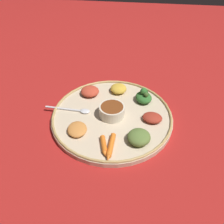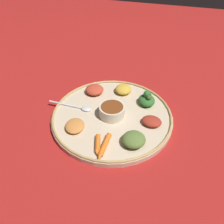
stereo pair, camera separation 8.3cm
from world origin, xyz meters
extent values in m
plane|color=maroon|center=(0.00, 0.00, 0.00)|extent=(2.40, 2.40, 0.00)
cylinder|color=#C6B293|center=(0.00, 0.00, 0.01)|extent=(0.40, 0.40, 0.02)
torus|color=tan|center=(0.00, 0.00, 0.02)|extent=(0.40, 0.40, 0.01)
cylinder|color=beige|center=(0.00, 0.00, 0.04)|extent=(0.08, 0.08, 0.04)
cylinder|color=brown|center=(0.00, 0.00, 0.05)|extent=(0.07, 0.07, 0.01)
ellipsoid|color=silver|center=(-0.01, -0.09, 0.02)|extent=(0.03, 0.04, 0.01)
cylinder|color=silver|center=(-0.01, -0.17, 0.02)|extent=(0.01, 0.12, 0.01)
ellipsoid|color=#2D6628|center=(-0.09, 0.10, 0.03)|extent=(0.08, 0.08, 0.03)
sphere|color=#23511E|center=(-0.09, 0.10, 0.05)|extent=(0.02, 0.02, 0.02)
sphere|color=#385623|center=(-0.08, 0.11, 0.05)|extent=(0.02, 0.02, 0.02)
sphere|color=#2D6628|center=(-0.09, 0.10, 0.05)|extent=(0.03, 0.03, 0.03)
cylinder|color=orange|center=(0.14, -0.01, 0.02)|extent=(0.06, 0.03, 0.02)
cone|color=orange|center=(0.17, 0.00, 0.02)|extent=(0.02, 0.02, 0.01)
cylinder|color=orange|center=(0.14, 0.01, 0.02)|extent=(0.08, 0.02, 0.02)
cone|color=orange|center=(0.19, 0.01, 0.02)|extent=(0.02, 0.01, 0.01)
ellipsoid|color=maroon|center=(0.01, 0.13, 0.03)|extent=(0.06, 0.07, 0.02)
ellipsoid|color=#B73D28|center=(-0.11, -0.09, 0.03)|extent=(0.07, 0.07, 0.03)
ellipsoid|color=#567033|center=(0.10, 0.09, 0.03)|extent=(0.10, 0.10, 0.03)
ellipsoid|color=#C67A38|center=(0.09, -0.10, 0.03)|extent=(0.08, 0.08, 0.02)
ellipsoid|color=gold|center=(-0.13, 0.01, 0.03)|extent=(0.06, 0.06, 0.03)
camera|label=1|loc=(0.62, 0.07, 0.58)|focal=40.48mm
camera|label=2|loc=(0.60, 0.15, 0.58)|focal=40.48mm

